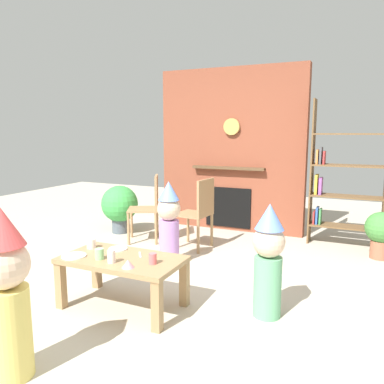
# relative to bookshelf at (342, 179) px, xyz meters

# --- Properties ---
(ground_plane) EXTENTS (12.00, 12.00, 0.00)m
(ground_plane) POSITION_rel_bookshelf_xyz_m (-1.37, -2.40, -0.88)
(ground_plane) COLOR #BCB29E
(brick_fireplace_feature) EXTENTS (2.20, 0.28, 2.40)m
(brick_fireplace_feature) POSITION_rel_bookshelf_xyz_m (-1.58, 0.20, 0.31)
(brick_fireplace_feature) COLOR brown
(brick_fireplace_feature) RESTS_ON ground_plane
(bookshelf) EXTENTS (0.90, 0.28, 1.90)m
(bookshelf) POSITION_rel_bookshelf_xyz_m (0.00, 0.00, 0.00)
(bookshelf) COLOR brown
(bookshelf) RESTS_ON ground_plane
(coffee_table) EXTENTS (1.02, 0.56, 0.44)m
(coffee_table) POSITION_rel_bookshelf_xyz_m (-1.56, -2.69, -0.52)
(coffee_table) COLOR #9E7A51
(coffee_table) RESTS_ON ground_plane
(paper_cup_near_left) EXTENTS (0.07, 0.07, 0.09)m
(paper_cup_near_left) POSITION_rel_bookshelf_xyz_m (-1.70, -2.80, -0.40)
(paper_cup_near_left) COLOR #8CD18C
(paper_cup_near_left) RESTS_ON coffee_table
(paper_cup_near_right) EXTENTS (0.06, 0.06, 0.09)m
(paper_cup_near_right) POSITION_rel_bookshelf_xyz_m (-1.24, -2.71, -0.40)
(paper_cup_near_right) COLOR #E5666B
(paper_cup_near_right) RESTS_ON coffee_table
(paper_cup_center) EXTENTS (0.06, 0.06, 0.10)m
(paper_cup_center) POSITION_rel_bookshelf_xyz_m (-1.56, -2.83, -0.39)
(paper_cup_center) COLOR silver
(paper_cup_center) RESTS_ON coffee_table
(paper_cup_far_left) EXTENTS (0.08, 0.08, 0.09)m
(paper_cup_far_left) POSITION_rel_bookshelf_xyz_m (-1.96, -2.59, -0.40)
(paper_cup_far_left) COLOR silver
(paper_cup_far_left) RESTS_ON coffee_table
(paper_plate_front) EXTENTS (0.17, 0.17, 0.01)m
(paper_plate_front) POSITION_rel_bookshelf_xyz_m (-1.72, -2.52, -0.44)
(paper_plate_front) COLOR white
(paper_plate_front) RESTS_ON coffee_table
(paper_plate_rear) EXTENTS (0.20, 0.20, 0.01)m
(paper_plate_rear) POSITION_rel_bookshelf_xyz_m (-1.94, -2.84, -0.44)
(paper_plate_rear) COLOR white
(paper_plate_rear) RESTS_ON coffee_table
(birthday_cake_slice) EXTENTS (0.10, 0.10, 0.06)m
(birthday_cake_slice) POSITION_rel_bookshelf_xyz_m (-1.38, -2.87, -0.41)
(birthday_cake_slice) COLOR pink
(birthday_cake_slice) RESTS_ON coffee_table
(table_fork) EXTENTS (0.10, 0.13, 0.01)m
(table_fork) POSITION_rel_bookshelf_xyz_m (-1.45, -2.57, -0.44)
(table_fork) COLOR silver
(table_fork) RESTS_ON coffee_table
(child_with_cone_hat) EXTENTS (0.29, 0.29, 1.06)m
(child_with_cone_hat) POSITION_rel_bookshelf_xyz_m (-1.63, -3.75, -0.32)
(child_with_cone_hat) COLOR #E0CC66
(child_with_cone_hat) RESTS_ON ground_plane
(child_in_pink) EXTENTS (0.26, 0.26, 0.93)m
(child_in_pink) POSITION_rel_bookshelf_xyz_m (-0.40, -2.34, -0.39)
(child_in_pink) COLOR #66B27F
(child_in_pink) RESTS_ON ground_plane
(child_by_the_chairs) EXTENTS (0.26, 0.26, 0.94)m
(child_by_the_chairs) POSITION_rel_bookshelf_xyz_m (-1.69, -1.59, -0.38)
(child_by_the_chairs) COLOR #B27FCC
(child_by_the_chairs) RESTS_ON ground_plane
(dining_chair_left) EXTENTS (0.54, 0.54, 0.90)m
(dining_chair_left) POSITION_rel_bookshelf_xyz_m (-2.36, -0.89, -0.37)
(dining_chair_left) COLOR #9E7A51
(dining_chair_left) RESTS_ON ground_plane
(dining_chair_middle) EXTENTS (0.44, 0.44, 0.90)m
(dining_chair_middle) POSITION_rel_bookshelf_xyz_m (-1.61, -0.94, -0.37)
(dining_chair_middle) COLOR #9E7A51
(dining_chair_middle) RESTS_ON ground_plane
(potted_plant_tall) EXTENTS (0.37, 0.37, 0.56)m
(potted_plant_tall) POSITION_rel_bookshelf_xyz_m (0.48, -0.40, -0.55)
(potted_plant_tall) COLOR #9E5B42
(potted_plant_tall) RESTS_ON ground_plane
(potted_plant_short) EXTENTS (0.54, 0.54, 0.70)m
(potted_plant_short) POSITION_rel_bookshelf_xyz_m (-2.98, -0.70, -0.47)
(potted_plant_short) COLOR #4C5660
(potted_plant_short) RESTS_ON ground_plane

